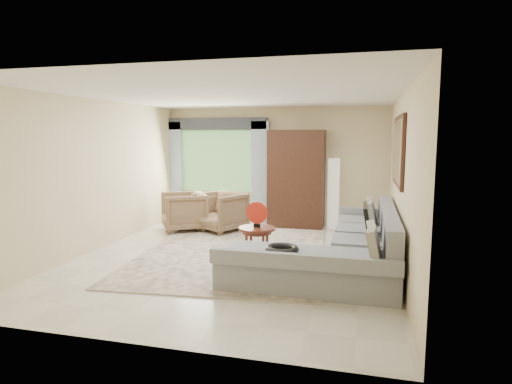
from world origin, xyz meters
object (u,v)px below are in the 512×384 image
(coffee_table, at_px, (257,244))
(armchair_left, at_px, (184,211))
(tv_screen, at_px, (368,221))
(armchair_right, at_px, (220,212))
(sectional_sofa, at_px, (348,251))
(potted_plant, at_px, (185,212))
(armoire, at_px, (296,179))
(floor_lamp, at_px, (334,193))

(coffee_table, xyz_separation_m, armchair_left, (-2.06, 1.89, 0.10))
(tv_screen, relative_size, armchair_right, 0.83)
(sectional_sofa, distance_m, tv_screen, 0.54)
(tv_screen, distance_m, potted_plant, 4.70)
(armoire, height_order, floor_lamp, armoire)
(tv_screen, bearing_deg, sectional_sofa, -145.42)
(armchair_right, bearing_deg, floor_lamp, 49.79)
(tv_screen, height_order, armoire, armoire)
(tv_screen, xyz_separation_m, armchair_left, (-3.71, 1.72, -0.32))
(armchair_right, xyz_separation_m, potted_plant, (-1.04, 0.59, -0.15))
(potted_plant, bearing_deg, sectional_sofa, -35.01)
(sectional_sofa, height_order, floor_lamp, floor_lamp)
(armchair_left, relative_size, armchair_right, 0.99)
(tv_screen, bearing_deg, armchair_right, 148.12)
(tv_screen, relative_size, potted_plant, 1.44)
(potted_plant, bearing_deg, floor_lamp, 5.99)
(sectional_sofa, relative_size, armchair_right, 3.87)
(armchair_left, bearing_deg, armchair_right, 66.79)
(armchair_left, xyz_separation_m, potted_plant, (-0.28, 0.71, -0.14))
(sectional_sofa, distance_m, potted_plant, 4.55)
(sectional_sofa, relative_size, armchair_left, 3.92)
(coffee_table, height_order, armchair_left, armchair_left)
(tv_screen, relative_size, floor_lamp, 0.49)
(tv_screen, xyz_separation_m, armoire, (-1.50, 2.71, 0.33))
(sectional_sofa, relative_size, potted_plant, 6.71)
(sectional_sofa, xyz_separation_m, armchair_right, (-2.69, 2.02, 0.12))
(sectional_sofa, height_order, potted_plant, sectional_sofa)
(coffee_table, xyz_separation_m, potted_plant, (-2.34, 2.59, -0.04))
(armoire, bearing_deg, coffee_table, -93.07)
(armoire, bearing_deg, floor_lamp, 4.29)
(sectional_sofa, height_order, armchair_right, sectional_sofa)
(floor_lamp, bearing_deg, armoire, -175.71)
(armchair_left, bearing_deg, tv_screen, 33.14)
(armchair_left, bearing_deg, floor_lamp, 77.25)
(tv_screen, height_order, potted_plant, tv_screen)
(coffee_table, relative_size, armchair_left, 0.64)
(armoire, distance_m, floor_lamp, 0.86)
(tv_screen, distance_m, armchair_left, 4.11)
(tv_screen, distance_m, floor_lamp, 2.86)
(sectional_sofa, bearing_deg, armchair_left, 151.08)
(potted_plant, relative_size, floor_lamp, 0.34)
(tv_screen, bearing_deg, coffee_table, -174.23)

